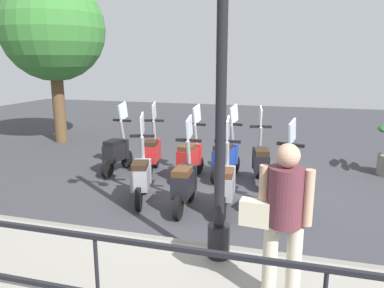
# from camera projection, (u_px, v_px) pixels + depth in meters

# --- Properties ---
(ground_plane) EXTENTS (28.00, 28.00, 0.00)m
(ground_plane) POSITION_uv_depth(u_px,v_px,m) (215.00, 195.00, 6.93)
(ground_plane) COLOR #38383D
(fence_railing) EXTENTS (0.04, 16.03, 1.07)m
(fence_railing) POSITION_uv_depth(u_px,v_px,m) (97.00, 273.00, 2.78)
(fence_railing) COLOR black
(fence_railing) RESTS_ON promenade_walkway
(lamp_post_near) EXTENTS (0.26, 0.90, 4.10)m
(lamp_post_near) POSITION_uv_depth(u_px,v_px,m) (221.00, 106.00, 4.09)
(lamp_post_near) COLOR black
(lamp_post_near) RESTS_ON promenade_walkway
(pedestrian_with_bag) EXTENTS (0.35, 0.65, 1.59)m
(pedestrian_with_bag) POSITION_uv_depth(u_px,v_px,m) (282.00, 214.00, 3.43)
(pedestrian_with_bag) COLOR beige
(pedestrian_with_bag) RESTS_ON promenade_walkway
(tree_large) EXTENTS (2.97, 2.97, 4.79)m
(tree_large) POSITION_uv_depth(u_px,v_px,m) (53.00, 30.00, 10.72)
(tree_large) COLOR brown
(tree_large) RESTS_ON ground_plane
(scooter_near_0) EXTENTS (1.21, 0.52, 1.54)m
(scooter_near_0) POSITION_uv_depth(u_px,v_px,m) (283.00, 188.00, 5.87)
(scooter_near_0) COLOR black
(scooter_near_0) RESTS_ON ground_plane
(scooter_near_1) EXTENTS (1.23, 0.44, 1.54)m
(scooter_near_1) POSITION_uv_depth(u_px,v_px,m) (225.00, 184.00, 6.08)
(scooter_near_1) COLOR black
(scooter_near_1) RESTS_ON ground_plane
(scooter_near_2) EXTENTS (1.23, 0.44, 1.54)m
(scooter_near_2) POSITION_uv_depth(u_px,v_px,m) (185.00, 182.00, 6.16)
(scooter_near_2) COLOR black
(scooter_near_2) RESTS_ON ground_plane
(scooter_near_3) EXTENTS (1.20, 0.53, 1.54)m
(scooter_near_3) POSITION_uv_depth(u_px,v_px,m) (141.00, 176.00, 6.51)
(scooter_near_3) COLOR black
(scooter_near_3) RESTS_ON ground_plane
(scooter_far_0) EXTENTS (1.22, 0.48, 1.54)m
(scooter_far_0) POSITION_uv_depth(u_px,v_px,m) (261.00, 161.00, 7.43)
(scooter_far_0) COLOR black
(scooter_far_0) RESTS_ON ground_plane
(scooter_far_1) EXTENTS (1.20, 0.54, 1.54)m
(scooter_far_1) POSITION_uv_depth(u_px,v_px,m) (226.00, 157.00, 7.78)
(scooter_far_1) COLOR black
(scooter_far_1) RESTS_ON ground_plane
(scooter_far_2) EXTENTS (1.23, 0.46, 1.54)m
(scooter_far_2) POSITION_uv_depth(u_px,v_px,m) (190.00, 157.00, 7.75)
(scooter_far_2) COLOR black
(scooter_far_2) RESTS_ON ground_plane
(scooter_far_3) EXTENTS (1.22, 0.48, 1.54)m
(scooter_far_3) POSITION_uv_depth(u_px,v_px,m) (152.00, 152.00, 8.18)
(scooter_far_3) COLOR black
(scooter_far_3) RESTS_ON ground_plane
(scooter_far_4) EXTENTS (1.23, 0.44, 1.54)m
(scooter_far_4) POSITION_uv_depth(u_px,v_px,m) (117.00, 151.00, 8.22)
(scooter_far_4) COLOR black
(scooter_far_4) RESTS_ON ground_plane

